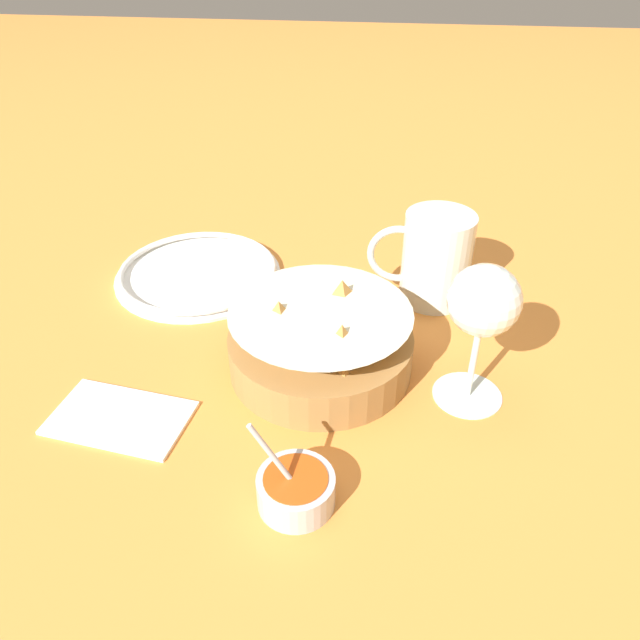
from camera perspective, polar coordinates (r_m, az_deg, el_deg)
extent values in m
plane|color=orange|center=(0.73, 0.30, -2.97)|extent=(4.00, 4.00, 0.00)
cylinder|color=olive|center=(0.69, 0.00, -2.89)|extent=(0.20, 0.20, 0.05)
cone|color=beige|center=(0.68, 0.00, -1.78)|extent=(0.20, 0.20, 0.07)
cylinder|color=#3D842D|center=(0.69, 0.00, -2.74)|extent=(0.15, 0.15, 0.01)
pyramid|color=#B77A38|center=(0.67, -3.71, -0.28)|extent=(0.08, 0.09, 0.06)
pyramid|color=#B77A38|center=(0.64, 1.99, -2.48)|extent=(0.06, 0.07, 0.06)
pyramid|color=#B77A38|center=(0.70, 2.00, 1.48)|extent=(0.08, 0.07, 0.06)
cylinder|color=#B7B7BC|center=(0.56, -2.59, -15.27)|extent=(0.07, 0.07, 0.03)
cylinder|color=#CC4C14|center=(0.56, -2.61, -14.90)|extent=(0.06, 0.06, 0.02)
cylinder|color=#B7B7BC|center=(0.54, -3.99, -12.76)|extent=(0.05, 0.01, 0.08)
cylinder|color=silver|center=(0.69, 13.30, -6.63)|extent=(0.07, 0.07, 0.00)
cylinder|color=silver|center=(0.66, 13.83, -3.66)|extent=(0.01, 0.01, 0.09)
sphere|color=silver|center=(0.61, 14.80, 1.75)|extent=(0.07, 0.07, 0.07)
sphere|color=#E5B77F|center=(0.62, 14.68, 1.06)|extent=(0.05, 0.05, 0.05)
cylinder|color=silver|center=(0.80, 10.62, 5.59)|extent=(0.09, 0.09, 0.12)
cylinder|color=gold|center=(0.81, 10.51, 4.70)|extent=(0.07, 0.07, 0.08)
torus|color=silver|center=(0.80, 7.18, 5.98)|extent=(0.08, 0.01, 0.08)
cylinder|color=white|center=(0.88, -11.06, 4.15)|extent=(0.23, 0.23, 0.01)
torus|color=white|center=(0.87, -11.10, 4.51)|extent=(0.22, 0.22, 0.01)
cube|color=white|center=(0.67, -17.85, -8.39)|extent=(0.15, 0.10, 0.01)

